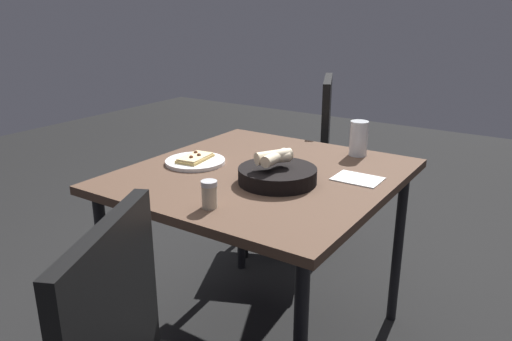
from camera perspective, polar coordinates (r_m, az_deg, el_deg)
The scene contains 8 objects.
ground at distance 2.11m, azimuth 0.65°, elevation -18.71°, with size 8.00×8.00×0.00m, color black.
dining_table at distance 1.80m, azimuth 0.73°, elevation -2.14°, with size 0.91×0.96×0.71m.
pizza_plate at distance 1.88m, azimuth -7.03°, elevation 1.13°, with size 0.23×0.23×0.04m.
bread_basket at distance 1.65m, azimuth 2.48°, elevation -0.31°, with size 0.27×0.27×0.12m.
beer_glass at distance 2.00m, azimuth 11.76°, elevation 3.41°, with size 0.07×0.07×0.14m.
pepper_shaker at distance 1.46m, azimuth -5.41°, elevation -2.93°, with size 0.05×0.05×0.08m.
napkin at distance 1.73m, azimuth 11.66°, elevation -0.95°, with size 0.16×0.12×0.00m.
chair_near at distance 2.62m, azimuth 5.45°, elevation 1.88°, with size 0.58×0.58×0.93m.
Camera 1 is at (0.91, -1.41, 1.28)m, focal length 34.63 mm.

